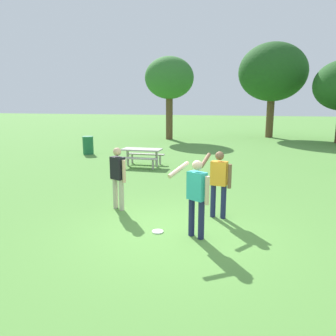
# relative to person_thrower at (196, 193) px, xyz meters

# --- Properties ---
(ground_plane) EXTENTS (120.00, 120.00, 0.00)m
(ground_plane) POSITION_rel_person_thrower_xyz_m (-0.42, 0.22, -0.96)
(ground_plane) COLOR #568E3D
(person_thrower) EXTENTS (0.82, 0.57, 1.64)m
(person_thrower) POSITION_rel_person_thrower_xyz_m (0.00, 0.00, 0.00)
(person_thrower) COLOR #1E234C
(person_thrower) RESTS_ON ground
(person_catcher) EXTENTS (0.54, 0.38, 1.64)m
(person_catcher) POSITION_rel_person_thrower_xyz_m (-2.27, 1.35, -0.02)
(person_catcher) COLOR #B7AD93
(person_catcher) RESTS_ON ground
(person_bystander) EXTENTS (0.71, 0.65, 1.64)m
(person_bystander) POSITION_rel_person_thrower_xyz_m (0.33, 1.31, 0.00)
(person_bystander) COLOR #1E234C
(person_bystander) RESTS_ON ground
(frisbee) EXTENTS (0.25, 0.25, 0.03)m
(frisbee) POSITION_rel_person_thrower_xyz_m (-0.85, 0.08, -0.95)
(frisbee) COLOR white
(frisbee) RESTS_ON ground
(picnic_table_near) EXTENTS (1.70, 1.42, 0.77)m
(picnic_table_near) POSITION_rel_person_thrower_xyz_m (-3.50, 7.10, -0.40)
(picnic_table_near) COLOR #B2ADA3
(picnic_table_near) RESTS_ON ground
(trash_can_further_along) EXTENTS (0.59, 0.59, 0.96)m
(trash_can_further_along) POSITION_rel_person_thrower_xyz_m (-7.36, 9.61, -0.48)
(trash_can_further_along) COLOR #1E663D
(trash_can_further_along) RESTS_ON ground
(tree_tall_left) EXTENTS (3.54, 3.54, 5.95)m
(tree_tall_left) POSITION_rel_person_thrower_xyz_m (-4.79, 17.54, 3.43)
(tree_tall_left) COLOR brown
(tree_tall_left) RESTS_ON ground
(tree_broad_center) EXTENTS (5.13, 5.13, 7.14)m
(tree_broad_center) POSITION_rel_person_thrower_xyz_m (2.52, 20.70, 3.97)
(tree_broad_center) COLOR brown
(tree_broad_center) RESTS_ON ground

